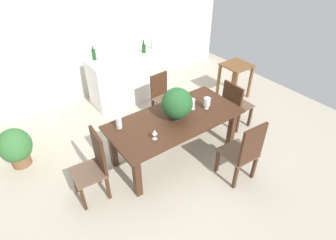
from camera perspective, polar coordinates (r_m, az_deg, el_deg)
The scene contains 18 objects.
ground_plane at distance 4.69m, azimuth 0.70°, elevation -6.44°, with size 7.04×7.04×0.00m, color #BCB29E.
back_wall at distance 6.05m, azimuth -14.65°, elevation 16.96°, with size 6.40×0.10×2.60m, color silver.
dining_table at distance 4.23m, azimuth 1.49°, elevation -0.83°, with size 2.09×0.99×0.74m.
chair_far_right at distance 5.20m, azimuth -1.10°, elevation 5.25°, with size 0.46×0.49×0.91m.
chair_near_right at distance 3.99m, azimuth 15.80°, elevation -6.25°, with size 0.48×0.50×1.05m.
chair_foot_end at distance 5.10m, azimuth 13.83°, elevation 3.58°, with size 0.41×0.48×0.91m.
chair_head_end at distance 3.80m, azimuth -15.18°, elevation -8.78°, with size 0.45×0.46×1.04m.
flower_centerpiece at distance 4.03m, azimuth 1.90°, elevation 3.44°, with size 0.47×0.47×0.50m.
crystal_vase_left at distance 3.97m, azimuth -10.30°, elevation -0.40°, with size 0.09×0.09×0.19m.
crystal_vase_center_near at distance 4.35m, azimuth 5.14°, elevation 3.51°, with size 0.10×0.10×0.18m.
crystal_vase_right at distance 4.36m, azimuth 8.19°, elevation 3.75°, with size 0.11×0.11×0.19m.
wine_glass at distance 3.71m, azimuth -2.83°, elevation -2.60°, with size 0.07×0.07×0.16m.
kitchen_counter at distance 5.92m, azimuth -8.18°, elevation 8.85°, with size 1.63×0.65×0.99m, color white.
wine_bottle_amber at distance 5.78m, azimuth -5.09°, elevation 14.78°, with size 0.08×0.08×0.26m.
wine_bottle_green at distance 5.60m, azimuth -15.27°, elevation 13.13°, with size 0.08×0.08×0.27m.
wine_bottle_dark at distance 5.93m, azimuth -3.34°, elevation 15.48°, with size 0.08×0.08×0.25m.
side_table at distance 6.07m, azimuth 13.98°, elevation 9.50°, with size 0.56×0.55×0.76m.
potted_plant_floor at distance 4.83m, azimuth -29.36°, elevation -4.92°, with size 0.50×0.50×0.67m.
Camera 1 is at (-2.07, -2.77, 3.17)m, focal length 29.07 mm.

